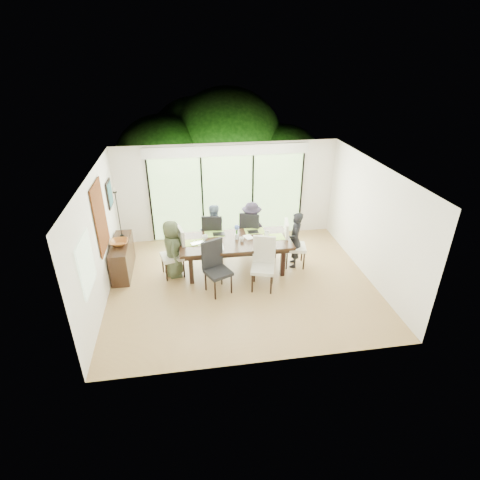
{
  "coord_description": "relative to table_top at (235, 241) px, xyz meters",
  "views": [
    {
      "loc": [
        -1.16,
        -7.21,
        4.9
      ],
      "look_at": [
        0.0,
        0.25,
        1.0
      ],
      "focal_mm": 28.0,
      "sensor_mm": 36.0,
      "label": 1
    }
  ],
  "objects": [
    {
      "name": "bowl",
      "position": [
        -2.7,
        0.23,
        0.06
      ],
      "size": [
        0.42,
        0.42,
        0.1
      ],
      "primitive_type": "imported",
      "color": "brown",
      "rests_on": "sideboard"
    },
    {
      "name": "glass_doors",
      "position": [
        0.06,
        1.86,
        0.41
      ],
      "size": [
        4.2,
        0.02,
        2.3
      ],
      "primitive_type": "cube",
      "color": "#598C3F",
      "rests_on": "wall_back"
    },
    {
      "name": "candlestick_shaft",
      "position": [
        -2.7,
        0.68,
        0.59
      ],
      "size": [
        0.02,
        0.02,
        1.11
      ],
      "primitive_type": "cylinder",
      "color": "black",
      "rests_on": "sideboard"
    },
    {
      "name": "mullion_d",
      "position": [
        2.16,
        1.85,
        0.41
      ],
      "size": [
        0.05,
        0.04,
        2.3
      ],
      "primitive_type": "cube",
      "color": "black",
      "rests_on": "wall_back"
    },
    {
      "name": "table_leg_fl",
      "position": [
        -1.08,
        -0.43,
        -0.41
      ],
      "size": [
        0.1,
        0.1,
        0.76
      ],
      "primitive_type": "cube",
      "color": "black",
      "rests_on": "floor"
    },
    {
      "name": "wall_right",
      "position": [
        3.07,
        -0.61,
        0.56
      ],
      "size": [
        0.02,
        5.0,
        2.7
      ],
      "primitive_type": "cube",
      "color": "silver",
      "rests_on": "floor"
    },
    {
      "name": "mullion_c",
      "position": [
        0.76,
        1.85,
        0.41
      ],
      "size": [
        0.05,
        0.04,
        2.3
      ],
      "primitive_type": "cube",
      "color": "black",
      "rests_on": "wall_back"
    },
    {
      "name": "chair_left_end",
      "position": [
        -1.5,
        0.0,
        -0.19
      ],
      "size": [
        0.61,
        0.61,
        1.21
      ],
      "primitive_type": null,
      "rotation": [
        0.0,
        0.0,
        -1.34
      ],
      "color": "beige",
      "rests_on": "floor"
    },
    {
      "name": "table_apron",
      "position": [
        0.0,
        0.0,
        -0.1
      ],
      "size": [
        2.42,
        0.99,
        0.11
      ],
      "primitive_type": "cube",
      "color": "black",
      "rests_on": "floor"
    },
    {
      "name": "side_window",
      "position": [
        -2.91,
        -1.81,
        0.71
      ],
      "size": [
        0.02,
        0.9,
        1.0
      ],
      "primitive_type": "cube",
      "color": "#8CAD7F",
      "rests_on": "wall_left"
    },
    {
      "name": "hyacinth_blooms",
      "position": [
        0.05,
        0.05,
        0.34
      ],
      "size": [
        0.12,
        0.12,
        0.12
      ],
      "primitive_type": "sphere",
      "color": "#4A62BA",
      "rests_on": "table_top"
    },
    {
      "name": "candlestick_pan",
      "position": [
        -2.7,
        0.68,
        1.14
      ],
      "size": [
        0.09,
        0.09,
        0.03
      ],
      "primitive_type": "cylinder",
      "color": "black",
      "rests_on": "sideboard"
    },
    {
      "name": "mullion_b",
      "position": [
        -0.64,
        1.85,
        0.41
      ],
      "size": [
        0.05,
        0.04,
        2.3
      ],
      "primitive_type": "cube",
      "color": "black",
      "rests_on": "wall_back"
    },
    {
      "name": "tapestry",
      "position": [
        -2.91,
        -0.21,
        0.91
      ],
      "size": [
        0.02,
        1.0,
        1.5
      ],
      "primitive_type": "cube",
      "color": "brown",
      "rests_on": "wall_left"
    },
    {
      "name": "table_top",
      "position": [
        0.0,
        0.0,
        0.0
      ],
      "size": [
        2.64,
        1.21,
        0.07
      ],
      "primitive_type": "cube",
      "color": "black",
      "rests_on": "floor"
    },
    {
      "name": "vase",
      "position": [
        0.05,
        0.05,
        0.1
      ],
      "size": [
        0.09,
        0.09,
        0.13
      ],
      "primitive_type": "cylinder",
      "color": "silver",
      "rests_on": "table_top"
    },
    {
      "name": "table_leg_fr",
      "position": [
        1.08,
        -0.43,
        -0.41
      ],
      "size": [
        0.1,
        0.1,
        0.76
      ],
      "primitive_type": "cube",
      "color": "black",
      "rests_on": "floor"
    },
    {
      "name": "foliage_left",
      "position": [
        -1.74,
        4.59,
        0.65
      ],
      "size": [
        3.2,
        3.2,
        3.2
      ],
      "primitive_type": "sphere",
      "color": "#14380F",
      "rests_on": "ground"
    },
    {
      "name": "person_far_left",
      "position": [
        -0.45,
        0.83,
        -0.08
      ],
      "size": [
        0.73,
        0.53,
        1.42
      ],
      "primitive_type": "imported",
      "rotation": [
        0.0,
        0.0,
        3.33
      ],
      "color": "slate",
      "rests_on": "floor"
    },
    {
      "name": "table_leg_br",
      "position": [
        1.08,
        0.43,
        -0.41
      ],
      "size": [
        0.1,
        0.1,
        0.76
      ],
      "primitive_type": "cube",
      "color": "black",
      "rests_on": "floor"
    },
    {
      "name": "candlestick_base",
      "position": [
        -2.7,
        0.68,
        0.03
      ],
      "size": [
        0.09,
        0.09,
        0.04
      ],
      "primitive_type": "cylinder",
      "color": "black",
      "rests_on": "sideboard"
    },
    {
      "name": "placemat_paper",
      "position": [
        -0.55,
        -0.3,
        0.04
      ],
      "size": [
        0.48,
        0.35,
        0.01
      ],
      "primitive_type": "cube",
      "color": "white",
      "rests_on": "table_top"
    },
    {
      "name": "cup_b",
      "position": [
        0.15,
        -0.1,
        0.08
      ],
      "size": [
        0.15,
        0.15,
        0.1
      ],
      "primitive_type": "imported",
      "rotation": [
        0.0,
        0.0,
        2.23
      ],
      "color": "white",
      "rests_on": "table_top"
    },
    {
      "name": "cup_a",
      "position": [
        -0.7,
        0.15,
        0.09
      ],
      "size": [
        0.19,
        0.19,
        0.11
      ],
      "primitive_type": "imported",
      "rotation": [
        0.0,
        0.0,
        0.53
      ],
      "color": "white",
      "rests_on": "table_top"
    },
    {
      "name": "placemat_left",
      "position": [
        -0.95,
        0.0,
        0.04
      ],
      "size": [
        0.48,
        0.35,
        0.01
      ],
      "primitive_type": "cube",
      "color": "#8BA83C",
      "rests_on": "table_top"
    },
    {
      "name": "floor",
      "position": [
        0.06,
        -0.61,
        -0.8
      ],
      "size": [
        6.0,
        5.0,
        0.01
      ],
      "primitive_type": "cube",
      "color": "olive",
      "rests_on": "ground"
    },
    {
      "name": "foliage_right",
      "position": [
        2.26,
        4.39,
        0.47
      ],
      "size": [
        2.8,
        2.8,
        2.8
      ],
      "primitive_type": "sphere",
      "color": "#14380F",
      "rests_on": "ground"
    },
    {
      "name": "foliage_mid",
      "position": [
        0.46,
        5.19,
        1.01
      ],
      "size": [
        4.0,
        4.0,
        4.0
      ],
      "primitive_type": "sphere",
      "color": "#14380F",
      "rests_on": "ground"
    },
    {
      "name": "wall_back",
      "position": [
        0.06,
        1.9,
        0.56
      ],
      "size": [
        6.0,
        0.02,
        2.7
      ],
      "primitive_type": "cube",
      "color": "white",
      "rests_on": "floor"
    },
    {
      "name": "placemat_right",
      "position": [
        0.95,
        0.0,
        0.04
      ],
      "size": [
        0.48,
        0.35,
        0.01
      ],
      "primitive_type": "cube",
      "color": "#96C245",
      "rests_on": "table_top"
    },
    {
      "name": "tablet_far_l",
      "position": [
        -0.35,
        0.35,
        0.05
      ],
      "size": [
        0.29,
        0.2,
        0.01
      ],
      "primitive_type": "cube",
      "color": "black",
      "rests_on": "table_top"
    },
    {
      "name": "platter_base",
      "position": [
        -0.55,
        -0.3,
        0.05
      ],
      "size": [
        0.29,
        0.29,
        0.03
      ],
      "primitive_type": "cube",
      "color": "white",
      "rests_on": "table_top"
    },
    {
      "name": "platter_snacks",
      "position": [
        -0.55,
        -0.3,
        0.07
      ],
      "size": [
        0.22,
        0.22,
        0.02
      ],
      "primitive_type": "cube",
      "color": "#DE5B1A",
      "rests_on": "table_top"
    },
    {
      "name": "mullion_a",
      "position": [
        -2.04,
        1.85,
        0.41
      ],
      "size": [
        0.05,
        0.04,
        2.3
      ],
      "primitive_type": "cube",
      "color": "black",
      "rests_on": "wall_back"
    },
    {
      "name": "wall_front",
      "position": [
        0.06,
        -3.12,
        0.56
      ],
      "size": [
        6.0,
        0.02,
        2.7
      ],
      "primitive_type": "cube",
      "color": "beige",
      "rests_on": "floor"
    },
    {
      "name": "chair_right_end",
      "position": [
        1.5,
        0.0,
        -0.19
      ],
      "size": [
        0.59,
        0.59,
        1.21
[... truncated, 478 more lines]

